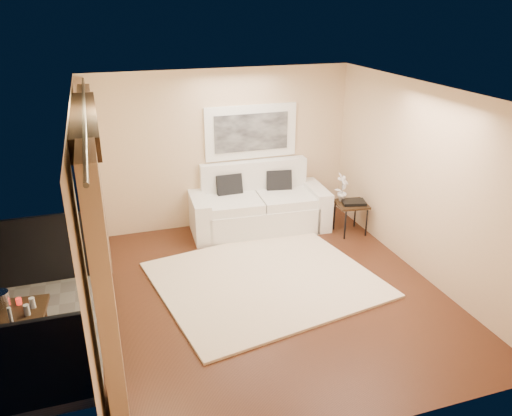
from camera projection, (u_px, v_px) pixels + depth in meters
floor at (271, 292)px, 6.84m from camera, size 5.00×5.00×0.00m
room_shell at (83, 121)px, 5.26m from camera, size 5.00×6.40×5.00m
balcony at (5, 326)px, 5.82m from camera, size 1.81×2.60×1.17m
curtains at (99, 223)px, 5.72m from camera, size 0.16×4.80×2.64m
artwork at (251, 132)px, 8.52m from camera, size 1.62×0.07×0.92m
rug at (265, 279)px, 7.11m from camera, size 3.31×3.00×0.04m
sofa at (258, 206)px, 8.67m from camera, size 2.39×1.14×1.12m
side_table at (351, 206)px, 8.41m from camera, size 0.56×0.56×0.55m
tray at (354, 202)px, 8.36m from camera, size 0.44×0.36×0.05m
orchid at (342, 187)px, 8.38m from camera, size 0.31×0.30×0.49m
bistro_table at (18, 318)px, 5.27m from camera, size 0.62×0.62×0.68m
ice_bucket at (1, 301)px, 5.24m from camera, size 0.18×0.18×0.20m
candle at (19, 301)px, 5.35m from camera, size 0.06×0.06×0.07m
vase at (10, 315)px, 5.02m from camera, size 0.04×0.04×0.18m
glass_a at (27, 310)px, 5.16m from camera, size 0.06×0.06×0.12m
glass_b at (32, 303)px, 5.28m from camera, size 0.06×0.06×0.12m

